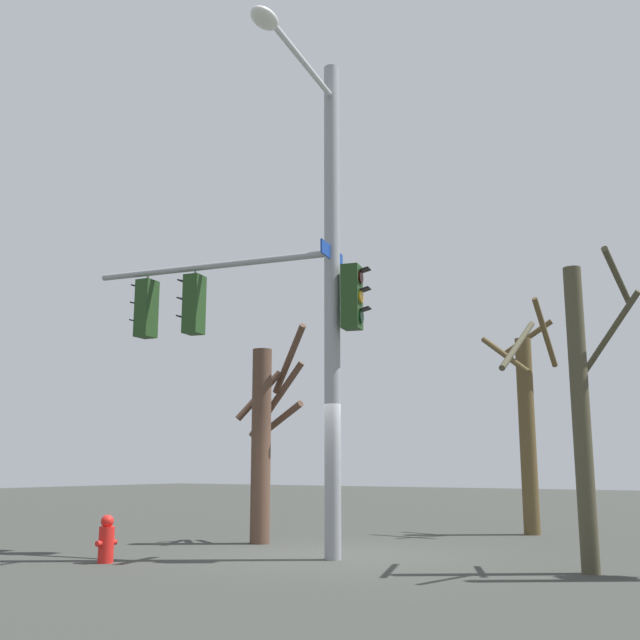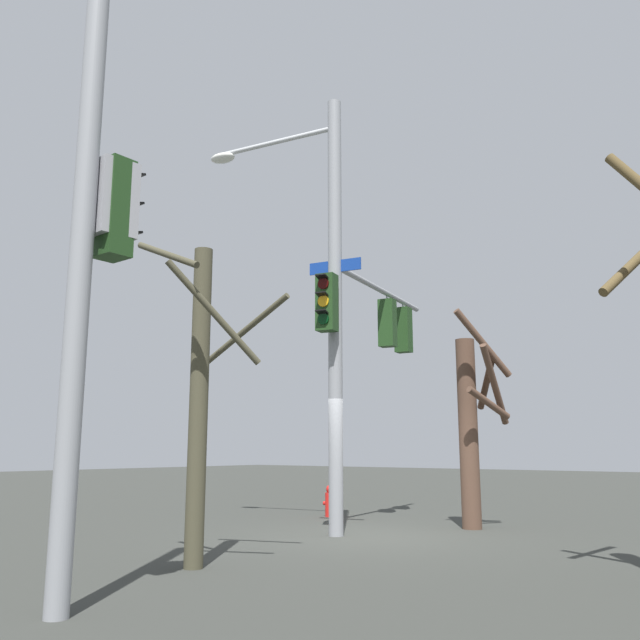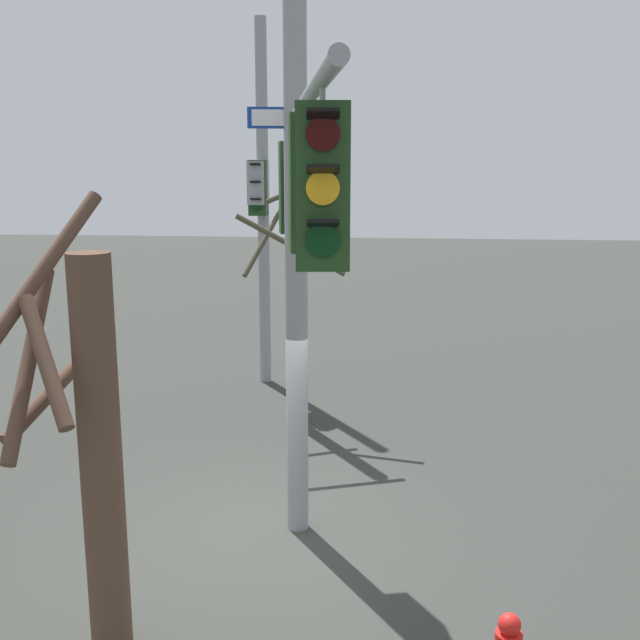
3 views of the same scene
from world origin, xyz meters
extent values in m
plane|color=#343631|center=(0.00, 0.00, 0.00)|extent=(80.00, 80.00, 0.00)
cylinder|color=gray|center=(-0.49, -0.26, 4.30)|extent=(0.27, 0.27, 8.60)
cylinder|color=gray|center=(-0.93, 2.10, 5.11)|extent=(0.98, 4.73, 0.12)
cube|color=#1E3D19|center=(-0.99, 2.43, 4.41)|extent=(0.41, 0.37, 1.10)
cylinder|color=#2F0403|center=(-1.02, 2.59, 4.75)|extent=(0.22, 0.07, 0.22)
cube|color=black|center=(-1.03, 2.66, 4.87)|extent=(0.24, 0.20, 0.06)
cylinder|color=#F2A814|center=(-1.02, 2.59, 4.41)|extent=(0.22, 0.07, 0.22)
cube|color=black|center=(-1.03, 2.66, 4.53)|extent=(0.24, 0.20, 0.06)
cylinder|color=black|center=(-1.02, 2.59, 4.07)|extent=(0.22, 0.07, 0.22)
cube|color=black|center=(-1.03, 2.66, 4.19)|extent=(0.24, 0.20, 0.06)
cylinder|color=gray|center=(-0.99, 2.43, 5.04)|extent=(0.04, 0.04, 0.15)
cube|color=#1E3D19|center=(-1.18, 3.45, 4.41)|extent=(0.39, 0.34, 1.10)
cylinder|color=#2F0403|center=(-1.19, 3.61, 4.75)|extent=(0.22, 0.05, 0.22)
cube|color=black|center=(-1.20, 3.69, 4.87)|extent=(0.23, 0.18, 0.06)
cylinder|color=#F2A814|center=(-1.19, 3.61, 4.41)|extent=(0.22, 0.05, 0.22)
cube|color=black|center=(-1.20, 3.69, 4.53)|extent=(0.23, 0.18, 0.06)
cylinder|color=black|center=(-1.19, 3.61, 4.07)|extent=(0.22, 0.05, 0.22)
cube|color=black|center=(-1.20, 3.69, 4.19)|extent=(0.23, 0.18, 0.06)
cylinder|color=gray|center=(-1.18, 3.45, 5.04)|extent=(0.04, 0.04, 0.15)
cube|color=#1E3D19|center=(-0.43, -0.61, 4.30)|extent=(0.42, 0.38, 1.10)
cylinder|color=#2F0403|center=(-0.39, -0.77, 4.64)|extent=(0.22, 0.08, 0.22)
cube|color=black|center=(-0.37, -0.84, 4.76)|extent=(0.24, 0.21, 0.06)
cylinder|color=#F2A814|center=(-0.39, -0.77, 4.30)|extent=(0.22, 0.08, 0.22)
cube|color=black|center=(-0.37, -0.84, 4.42)|extent=(0.24, 0.21, 0.06)
cylinder|color=black|center=(-0.39, -0.77, 3.96)|extent=(0.22, 0.08, 0.22)
cube|color=black|center=(-0.37, -0.84, 4.08)|extent=(0.24, 0.21, 0.06)
cube|color=navy|center=(-0.49, -0.26, 5.10)|extent=(1.08, 0.26, 0.24)
cube|color=white|center=(-0.50, -0.24, 5.10)|extent=(0.98, 0.22, 0.18)
cylinder|color=gray|center=(1.07, -6.78, 3.73)|extent=(0.24, 0.24, 7.45)
cube|color=#99999E|center=(1.10, -6.45, 4.23)|extent=(0.39, 0.46, 0.86)
cube|color=#1E3D19|center=(1.11, -6.44, 4.13)|extent=(0.36, 0.30, 1.10)
cylinder|color=#2F0403|center=(1.11, -6.28, 4.47)|extent=(0.22, 0.03, 0.22)
cube|color=black|center=(1.11, -6.20, 4.59)|extent=(0.21, 0.16, 0.06)
cylinder|color=#F2A814|center=(1.11, -6.28, 4.13)|extent=(0.22, 0.03, 0.22)
cube|color=black|center=(1.11, -6.20, 4.25)|extent=(0.21, 0.16, 0.06)
cylinder|color=black|center=(1.11, -6.28, 3.79)|extent=(0.22, 0.03, 0.22)
cube|color=black|center=(1.11, -6.20, 3.91)|extent=(0.21, 0.16, 0.06)
sphere|color=red|center=(-2.73, 2.53, 0.63)|extent=(0.20, 0.20, 0.20)
cylinder|color=#464230|center=(0.03, -4.16, 2.21)|extent=(0.26, 0.26, 4.42)
cylinder|color=#464230|center=(0.00, -4.80, 4.20)|extent=(1.32, 0.14, 0.61)
cylinder|color=#464230|center=(0.00, -3.29, 3.32)|extent=(1.79, 0.14, 1.00)
cylinder|color=#464230|center=(0.60, -4.46, 3.36)|extent=(0.71, 1.24, 1.35)
cylinder|color=brown|center=(0.98, 2.30, 1.91)|extent=(0.39, 0.39, 3.82)
cylinder|color=brown|center=(1.52, 2.15, 2.46)|extent=(0.46, 1.16, 0.63)
cylinder|color=brown|center=(1.29, 2.60, 2.92)|extent=(0.76, 0.79, 1.07)
cylinder|color=brown|center=(1.52, 2.01, 3.65)|extent=(0.75, 1.22, 1.34)
cylinder|color=brown|center=(1.57, 2.36, 2.84)|extent=(0.25, 1.30, 1.56)
camera|label=1|loc=(-11.41, -6.84, 1.48)|focal=42.80mm
camera|label=2|loc=(7.16, -10.58, 1.57)|focal=37.92mm
camera|label=3|loc=(-1.67, 8.44, 4.54)|focal=41.50mm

